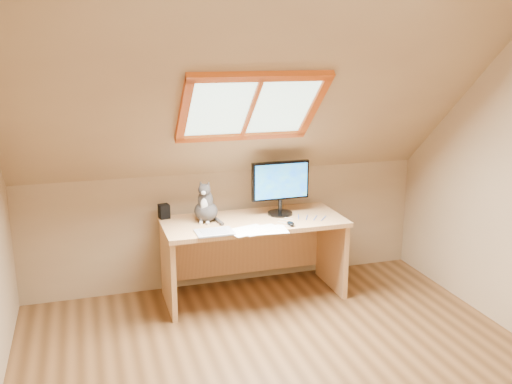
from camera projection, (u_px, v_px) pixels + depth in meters
name	position (u px, v px, depth m)	size (l,w,h in m)	color
room_shell	(312.00, 165.00, 3.04)	(3.52, 3.52, 2.41)	tan
desk	(251.00, 242.00, 4.74)	(1.47, 0.64, 0.67)	tan
monitor	(281.00, 184.00, 4.70)	(0.49, 0.21, 0.45)	black
cat	(206.00, 206.00, 4.56)	(0.26, 0.28, 0.35)	#413C3A
desk_speaker	(164.00, 211.00, 4.65)	(0.08, 0.08, 0.12)	black
graphics_tablet	(214.00, 232.00, 4.30)	(0.28, 0.20, 0.01)	#B2B2B7
mouse	(291.00, 224.00, 4.48)	(0.06, 0.10, 0.03)	black
papers	(260.00, 229.00, 4.38)	(0.35, 0.30, 0.01)	white
cables	(301.00, 219.00, 4.63)	(0.51, 0.26, 0.01)	silver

